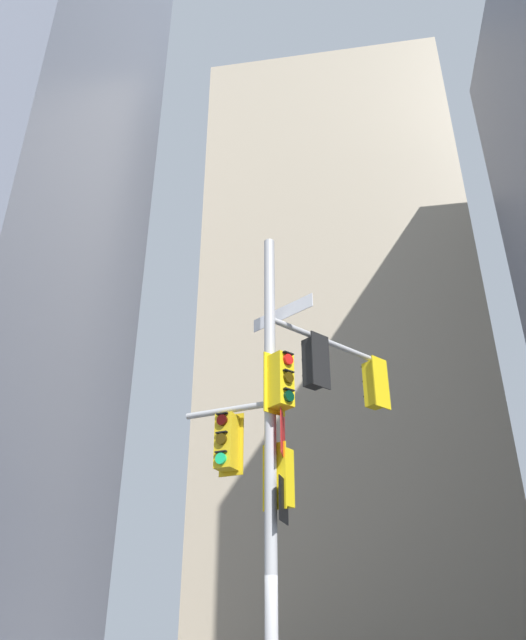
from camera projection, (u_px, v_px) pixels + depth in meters
The scene contains 2 objects.
building_mid_block at pixel (341, 344), 41.00m from camera, with size 15.89×15.89×38.42m, color tan.
signal_pole_assembly at pixel (289, 424), 11.11m from camera, with size 3.94×3.01×8.89m.
Camera 1 is at (1.52, -10.22, 1.65)m, focal length 34.01 mm.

